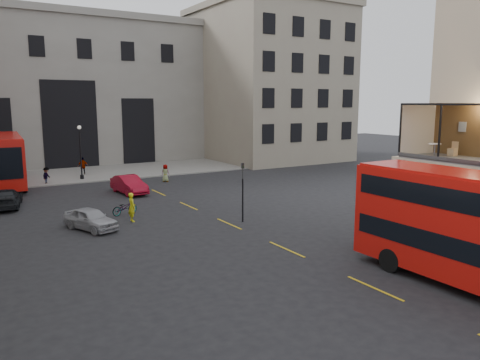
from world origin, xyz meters
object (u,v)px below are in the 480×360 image
bicycle (125,207)px  cafe_chair_d (453,152)px  bus_far (6,158)px  pedestrian_c (83,166)px  cafe_table_far (435,148)px  traffic_light_near (243,185)px  street_lamp_b (81,156)px  pedestrian_b (47,176)px  pedestrian_a (6,175)px  car_b (129,185)px  pedestrian_d (165,173)px  car_c (6,198)px  cyclist (132,207)px  car_a (91,219)px

bicycle → cafe_chair_d: size_ratio=2.38×
bus_far → bicycle: 17.30m
pedestrian_c → cafe_table_far: 35.69m
bus_far → traffic_light_near: bearing=-62.3°
street_lamp_b → pedestrian_b: bearing=-164.8°
bus_far → pedestrian_a: bus_far is taller
car_b → pedestrian_b: 9.63m
pedestrian_d → car_c: bearing=64.1°
car_b → car_c: bearing=178.6°
cafe_table_far → car_c: bearing=131.8°
street_lamp_b → cafe_chair_d: (13.34, -30.72, 2.45)m
traffic_light_near → bicycle: 8.47m
street_lamp_b → car_c: bearing=-127.8°
street_lamp_b → car_b: size_ratio=1.17×
street_lamp_b → car_c: street_lamp_b is taller
cafe_table_far → street_lamp_b: bearing=110.4°
bicycle → pedestrian_b: size_ratio=1.18×
cafe_table_far → pedestrian_c: bearing=107.6°
bicycle → car_b: bearing=-37.0°
pedestrian_a → cafe_table_far: bearing=-58.3°
traffic_light_near → cyclist: 7.24m
traffic_light_near → pedestrian_c: (-4.22, 24.87, -1.47)m
car_b → pedestrian_c: size_ratio=2.38×
cafe_table_far → cafe_chair_d: bearing=5.9°
car_b → cafe_chair_d: cafe_chair_d is taller
car_c → cafe_chair_d: 29.92m
traffic_light_near → cafe_chair_d: size_ratio=4.75×
car_a → street_lamp_b: bearing=56.7°
pedestrian_a → car_a: bearing=-79.5°
pedestrian_c → cafe_table_far: cafe_table_far is taller
traffic_light_near → bicycle: size_ratio=1.99×
traffic_light_near → car_c: bearing=135.3°
pedestrian_b → cafe_chair_d: 34.40m
street_lamp_b → pedestrian_c: size_ratio=2.78×
bus_far → cafe_chair_d: 36.70m
pedestrian_c → pedestrian_a: bearing=9.0°
bus_far → pedestrian_a: bearing=90.4°
car_b → cafe_table_far: bearing=-71.3°
pedestrian_b → pedestrian_d: bearing=-76.0°
street_lamp_b → pedestrian_c: bearing=74.8°
pedestrian_d → car_a: bearing=99.2°
bus_far → street_lamp_b: bearing=-0.3°
car_b → pedestrian_a: size_ratio=2.80×
street_lamp_b → pedestrian_d: (6.64, -5.13, -1.56)m
street_lamp_b → cyclist: street_lamp_b is taller
car_a → cyclist: size_ratio=2.06×
car_a → pedestrian_b: pedestrian_b is taller
pedestrian_d → street_lamp_b: bearing=8.7°
pedestrian_d → cafe_table_far: size_ratio=2.10×
bicycle → traffic_light_near: bearing=-151.9°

